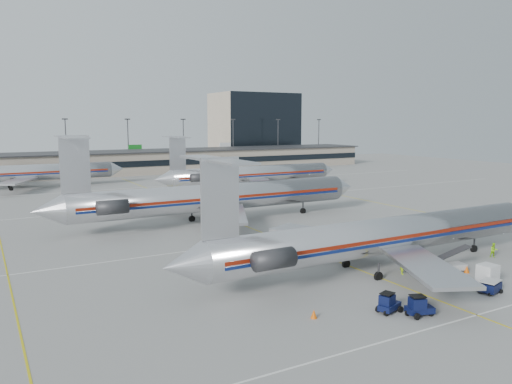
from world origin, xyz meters
TOP-DOWN VIEW (x-y plane):
  - ground at (0.00, 0.00)m, footprint 260.00×260.00m
  - apron_markings at (0.00, 10.00)m, footprint 160.00×0.15m
  - terminal at (0.00, 97.97)m, footprint 162.00×17.00m
  - light_mast_row at (0.00, 112.00)m, footprint 163.60×0.40m
  - distant_building at (62.00, 128.00)m, footprint 30.00×20.00m
  - jet_foreground at (1.38, -5.79)m, footprint 44.59×26.26m
  - jet_second_row at (-3.10, 22.94)m, footprint 48.82×28.75m
  - jet_third_row at (17.95, 50.73)m, footprint 42.69×26.26m
  - jet_back_row at (-24.01, 76.77)m, footprint 42.98×26.44m
  - tug_left at (-5.43, -14.40)m, footprint 2.16×1.53m
  - tug_center at (-4.00, -16.04)m, footprint 2.22×1.58m
  - cart_inner at (3.56, -13.02)m, footprint 2.15×1.72m
  - cart_outer at (5.21, -15.31)m, footprint 2.19×1.78m
  - uld_container at (6.66, -13.99)m, footprint 1.90×1.62m
  - belt_loader at (6.90, -9.38)m, footprint 4.73×2.32m
  - ramp_worker_near at (2.64, -7.89)m, footprint 0.69×0.77m
  - ramp_worker_far at (15.43, -8.38)m, footprint 0.97×0.91m
  - cone_right at (8.35, -10.59)m, footprint 0.55×0.55m
  - cone_left at (-10.97, -12.53)m, footprint 0.56×0.56m

SIDE VIEW (x-z plane):
  - ground at x=0.00m, z-range 0.00..0.00m
  - apron_markings at x=0.00m, z-range 0.00..0.02m
  - cone_left at x=-10.97m, z-range 0.00..0.66m
  - cone_right at x=8.35m, z-range 0.00..0.68m
  - cart_inner at x=3.56m, z-range 0.03..1.10m
  - cart_outer at x=5.21m, z-range 0.03..1.12m
  - belt_loader at x=6.90m, z-range -0.56..1.86m
  - tug_left at x=-5.43m, z-range -0.07..1.52m
  - tug_center at x=-4.00m, z-range -0.07..1.56m
  - ramp_worker_far at x=15.43m, z-range 0.00..1.58m
  - ramp_worker_near at x=2.64m, z-range 0.00..1.77m
  - uld_container at x=6.66m, z-range 0.01..1.92m
  - terminal at x=0.00m, z-range 0.03..6.28m
  - jet_foreground at x=1.38m, z-range -2.45..9.22m
  - jet_third_row at x=17.95m, z-range -2.45..9.23m
  - jet_back_row at x=-24.01m, z-range -2.46..9.29m
  - jet_second_row at x=-3.10m, z-range -2.68..10.10m
  - light_mast_row at x=0.00m, z-range 0.94..16.22m
  - distant_building at x=62.00m, z-range 0.00..25.00m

